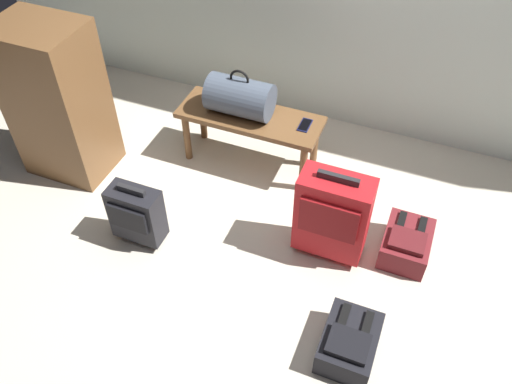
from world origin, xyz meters
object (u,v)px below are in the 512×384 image
Objects in this scene: suitcase_upright_red at (333,215)px; bench at (250,123)px; suitcase_small_charcoal at (136,214)px; side_cabinet at (57,102)px; backpack_dark at (349,343)px; cell_phone at (305,125)px; backpack_maroon at (406,243)px; duffel_bag_slate at (240,97)px.

bench is at bearing 142.20° from suitcase_upright_red.
side_cabinet is at bearing 151.08° from suitcase_small_charcoal.
backpack_dark is (1.06, -1.22, -0.26)m from bench.
side_cabinet reaches higher than backpack_dark.
cell_phone reaches higher than backpack_maroon.
suitcase_upright_red is at bearing -160.55° from backpack_maroon.
bench is 2.63× the size of backpack_maroon.
bench is at bearing -0.00° from duffel_bag_slate.
side_cabinet is (-1.11, -0.50, -0.00)m from duffel_bag_slate.
suitcase_small_charcoal is 1.67m from backpack_maroon.
bench is at bearing 22.88° from side_cabinet.
side_cabinet is at bearing -157.12° from bench.
backpack_maroon is 0.35× the size of side_cabinet.
suitcase_upright_red is 0.53m from backpack_maroon.
suitcase_upright_red is at bearing -35.34° from duffel_bag_slate.
cell_phone is 0.74m from suitcase_upright_red.
backpack_maroon is at bearing 17.97° from suitcase_small_charcoal.
backpack_maroon is at bearing -29.26° from cell_phone.
side_cabinet is at bearing -161.37° from cell_phone.
side_cabinet is (-1.56, -0.53, 0.12)m from cell_phone.
suitcase_upright_red is (0.84, -0.59, -0.22)m from duffel_bag_slate.
suitcase_upright_red reaches higher than bench.
side_cabinet is (-2.24, 0.72, 0.46)m from backpack_dark.
duffel_bag_slate is at bearing 24.20° from side_cabinet.
backpack_dark is at bearing -10.79° from suitcase_small_charcoal.
backpack_maroon is (1.58, 0.51, -0.15)m from suitcase_small_charcoal.
duffel_bag_slate reaches higher than cell_phone.
cell_phone is (0.39, 0.03, 0.07)m from bench.
duffel_bag_slate is at bearing 132.92° from backpack_dark.
side_cabinet reaches higher than backpack_maroon.
bench is 1.55× the size of suitcase_upright_red.
duffel_bag_slate is 1.04m from suitcase_small_charcoal.
cell_phone is at bearing 121.35° from suitcase_upright_red.
side_cabinet is (-0.81, 0.45, 0.31)m from suitcase_small_charcoal.
suitcase_small_charcoal is at bearing -127.47° from cell_phone.
suitcase_small_charcoal is at bearing -162.62° from suitcase_upright_red.
backpack_maroon is 2.44m from side_cabinet.
backpack_dark is at bearing -64.66° from suitcase_upright_red.
duffel_bag_slate is (-0.07, 0.00, 0.20)m from bench.
cell_phone is 1.01m from backpack_maroon.
suitcase_upright_red is at bearing -37.80° from bench.
suitcase_small_charcoal is 1.21× the size of backpack_dark.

